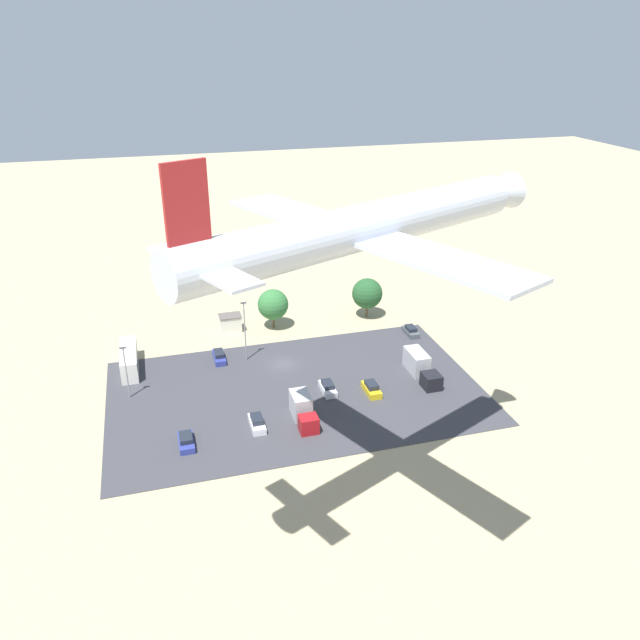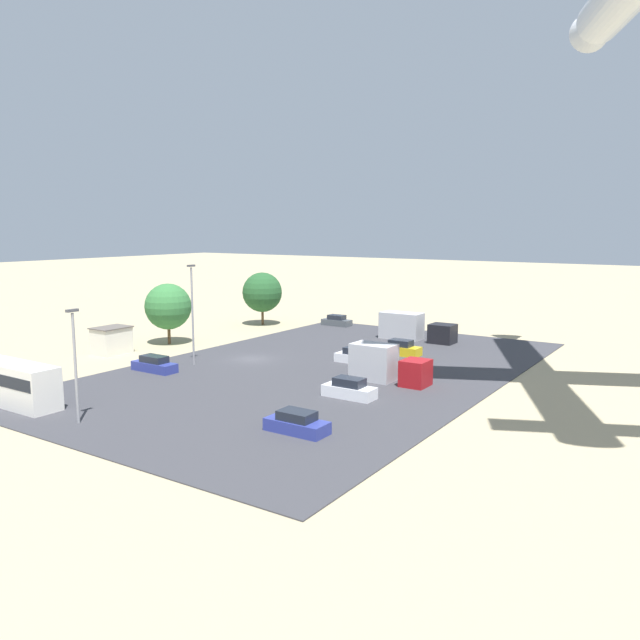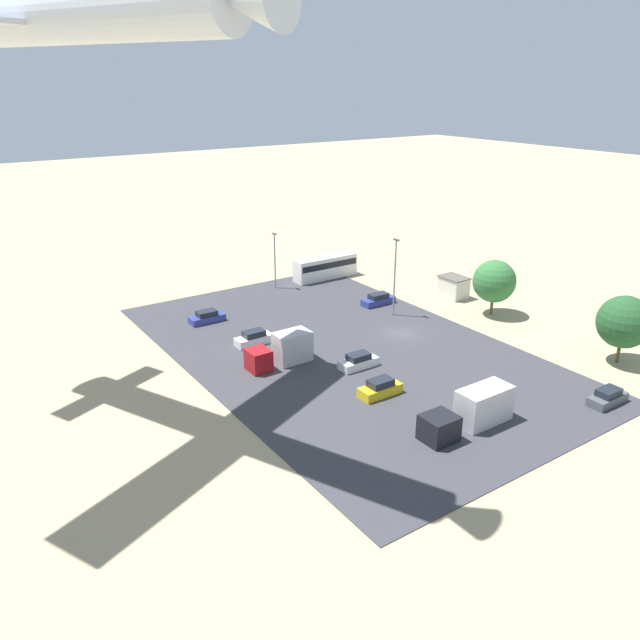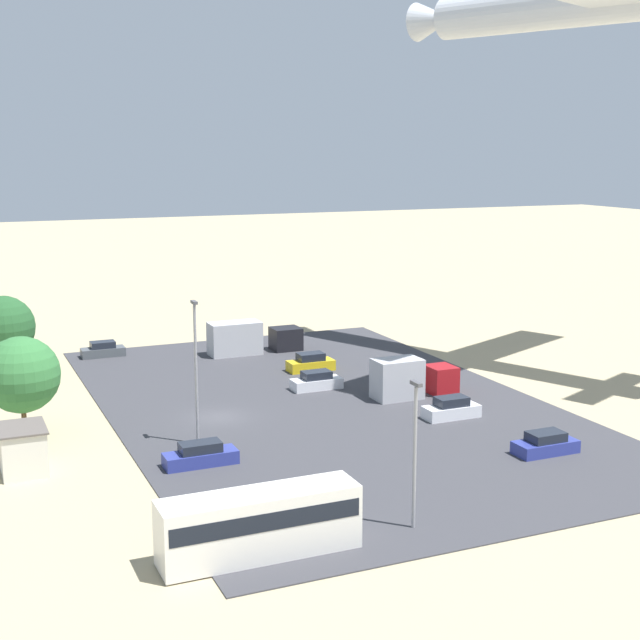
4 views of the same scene
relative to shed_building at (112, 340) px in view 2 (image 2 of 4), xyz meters
The scene contains 16 objects.
ground_plane 16.05m from the shed_building, 112.53° to the left, with size 400.00×400.00×0.00m, color tan.
parking_lot_surface 24.35m from the shed_building, 104.59° to the left, with size 53.72×33.33×0.08m.
shed_building is the anchor object (origin of this frame).
bus 19.81m from the shed_building, 29.41° to the left, with size 2.51×10.24×3.33m.
parked_car_0 30.95m from the shed_building, 88.06° to the left, with size 1.77×4.35×1.63m.
parked_car_1 31.74m from the shed_building, 161.13° to the left, with size 1.74×4.19×1.50m.
parked_car_2 26.96m from the shed_building, 113.16° to the left, with size 1.76×4.31×1.56m.
parked_car_3 34.12m from the shed_building, 72.12° to the left, with size 1.88×4.38×1.49m.
parked_car_4 31.58m from the shed_building, 121.88° to the left, with size 1.81×4.29×1.65m.
parked_car_5 11.17m from the shed_building, 72.07° to the left, with size 1.70×4.76×1.52m.
parked_truck_0 31.31m from the shed_building, 99.75° to the left, with size 2.46×7.19×3.29m.
parked_truck_1 35.12m from the shed_building, 136.94° to the left, with size 2.54×9.40×3.26m.
tree_near_shed 25.42m from the shed_building, behind, with size 5.61×5.61×7.46m.
tree_apron_mid 8.21m from the shed_building, behind, with size 5.46×5.46×7.22m.
light_pole_lot_centre 12.32m from the shed_building, 94.01° to the left, with size 0.90×0.28×10.03m.
light_pole_lot_edge 25.53m from the shed_building, 46.74° to the left, with size 0.90×0.28×8.12m.
Camera 2 is at (49.40, 41.35, 13.76)m, focal length 35.00 mm.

